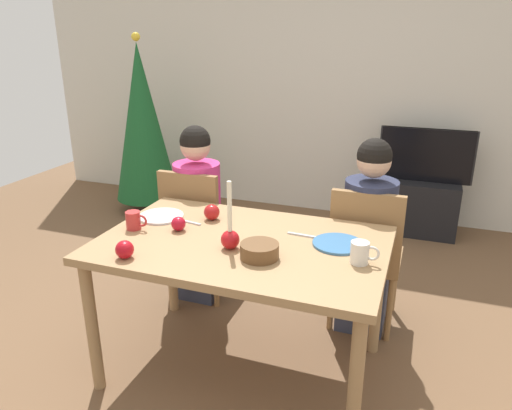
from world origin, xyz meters
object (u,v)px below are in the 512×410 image
at_px(plate_left, 161,216).
at_px(mug_left, 134,220).
at_px(christmas_tree, 143,123).
at_px(dining_table, 242,256).
at_px(apple_near_candle, 212,212).
at_px(apple_by_right_mug, 178,224).
at_px(person_left_child, 198,216).
at_px(tv_stand, 420,206).
at_px(person_right_child, 367,240).
at_px(chair_left, 197,226).
at_px(candle_centerpiece, 230,235).
at_px(apple_by_left_plate, 125,249).
at_px(tv, 426,155).
at_px(bowl_walnuts, 260,251).
at_px(chair_right, 366,251).
at_px(mug_right, 360,253).
at_px(plate_right, 338,244).

bearing_deg(plate_left, mug_left, -102.65).
bearing_deg(christmas_tree, dining_table, -47.45).
distance_m(apple_near_candle, apple_by_right_mug, 0.22).
height_order(person_left_child, christmas_tree, christmas_tree).
relative_size(tv_stand, apple_by_right_mug, 8.53).
xyz_separation_m(person_left_child, plate_left, (0.02, -0.49, 0.19)).
relative_size(christmas_tree, plate_left, 6.99).
height_order(person_right_child, mug_left, person_right_child).
relative_size(chair_left, candle_centerpiece, 2.71).
xyz_separation_m(tv_stand, candle_centerpiece, (-0.82, -2.40, 0.58)).
relative_size(chair_left, mug_left, 7.45).
bearing_deg(apple_by_left_plate, tv, 65.12).
xyz_separation_m(christmas_tree, bowl_walnuts, (1.94, -2.10, -0.10)).
distance_m(chair_right, tv, 1.73).
distance_m(chair_right, apple_by_right_mug, 1.11).
distance_m(tv_stand, plate_left, 2.59).
bearing_deg(apple_near_candle, dining_table, -38.98).
xyz_separation_m(plate_left, apple_near_candle, (0.28, 0.06, 0.04)).
relative_size(christmas_tree, mug_left, 14.16).
height_order(chair_left, tv_stand, chair_left).
distance_m(candle_centerpiece, mug_left, 0.56).
distance_m(mug_right, apple_by_left_plate, 1.06).
height_order(mug_right, apple_near_candle, mug_right).
relative_size(person_left_child, bowl_walnuts, 6.60).
distance_m(tv_stand, mug_right, 2.42).
height_order(chair_left, chair_right, same).
relative_size(tv_stand, plate_left, 2.62).
height_order(plate_left, apple_by_left_plate, apple_by_left_plate).
height_order(tv, bowl_walnuts, tv).
relative_size(person_right_child, apple_by_right_mug, 15.61).
bearing_deg(christmas_tree, bowl_walnuts, -47.29).
distance_m(chair_right, christmas_tree, 2.72).
xyz_separation_m(candle_centerpiece, mug_left, (-0.56, 0.05, -0.02)).
bearing_deg(candle_centerpiece, apple_near_candle, 127.77).
distance_m(christmas_tree, apple_near_candle, 2.33).
distance_m(chair_left, chair_right, 1.10).
bearing_deg(christmas_tree, person_left_child, -46.88).
height_order(apple_near_candle, apple_by_left_plate, apple_near_candle).
bearing_deg(candle_centerpiece, mug_right, 5.12).
distance_m(dining_table, tv_stand, 2.47).
relative_size(candle_centerpiece, apple_near_candle, 3.85).
bearing_deg(tv, dining_table, -109.19).
bearing_deg(person_left_child, candle_centerpiece, -53.69).
bearing_deg(plate_right, mug_right, -51.23).
distance_m(person_right_child, apple_by_left_plate, 1.40).
distance_m(chair_right, apple_near_candle, 0.93).
bearing_deg(plate_right, dining_table, -165.53).
height_order(tv_stand, mug_left, mug_left).
distance_m(chair_right, bowl_walnuts, 0.89).
height_order(dining_table, plate_left, plate_left).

